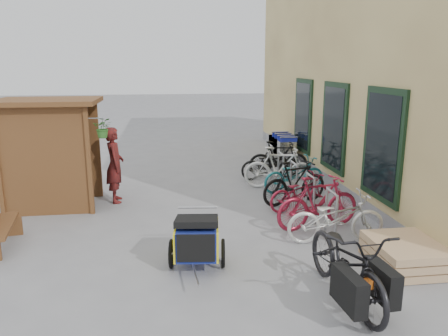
{
  "coord_description": "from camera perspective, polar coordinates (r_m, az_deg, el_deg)",
  "views": [
    {
      "loc": [
        -0.69,
        -7.34,
        3.13
      ],
      "look_at": [
        0.5,
        1.5,
        1.0
      ],
      "focal_mm": 35.0,
      "sensor_mm": 36.0,
      "label": 1
    }
  ],
  "objects": [
    {
      "name": "bike_7",
      "position": [
        12.5,
        7.12,
        1.22
      ],
      "size": [
        1.72,
        0.6,
        1.02
      ],
      "primitive_type": "imported",
      "rotation": [
        0.0,
        0.0,
        1.5
      ],
      "color": "black",
      "rests_on": "ground"
    },
    {
      "name": "bike_2",
      "position": [
        9.69,
        9.91,
        -3.12
      ],
      "size": [
        1.62,
        0.97,
        0.8
      ],
      "primitive_type": "imported",
      "rotation": [
        0.0,
        0.0,
        1.88
      ],
      "color": "maroon",
      "rests_on": "ground"
    },
    {
      "name": "cargo_bike",
      "position": [
        6.19,
        15.85,
        -11.8
      ],
      "size": [
        0.89,
        2.14,
        1.1
      ],
      "rotation": [
        0.0,
        0.0,
        0.08
      ],
      "color": "black",
      "rests_on": "ground"
    },
    {
      "name": "bike_0",
      "position": [
        8.07,
        14.41,
        -6.31
      ],
      "size": [
        1.78,
        0.68,
        0.93
      ],
      "primitive_type": "imported",
      "rotation": [
        0.0,
        0.0,
        1.53
      ],
      "color": "silver",
      "rests_on": "ground"
    },
    {
      "name": "pallet_stack",
      "position": [
        7.58,
        22.61,
        -10.33
      ],
      "size": [
        1.0,
        1.2,
        0.4
      ],
      "color": "tan",
      "rests_on": "ground"
    },
    {
      "name": "person_kiosk",
      "position": [
        10.32,
        -14.09,
        0.39
      ],
      "size": [
        0.49,
        0.68,
        1.75
      ],
      "primitive_type": "imported",
      "rotation": [
        0.0,
        0.0,
        1.69
      ],
      "color": "maroon",
      "rests_on": "ground"
    },
    {
      "name": "bike_6",
      "position": [
        12.15,
        6.02,
        0.55
      ],
      "size": [
        1.71,
        0.74,
        0.87
      ],
      "primitive_type": "imported",
      "rotation": [
        0.0,
        0.0,
        1.67
      ],
      "color": "black",
      "rests_on": "ground"
    },
    {
      "name": "kiosk",
      "position": [
        10.26,
        -22.22,
        3.59
      ],
      "size": [
        2.49,
        1.65,
        2.4
      ],
      "color": "brown",
      "rests_on": "ground"
    },
    {
      "name": "bike_rack",
      "position": [
        10.52,
        9.1,
        -1.13
      ],
      "size": [
        0.05,
        5.35,
        0.86
      ],
      "color": "#A5A8AD",
      "rests_on": "ground"
    },
    {
      "name": "child_trailer",
      "position": [
        6.93,
        -3.56,
        -9.05
      ],
      "size": [
        0.92,
        1.51,
        0.87
      ],
      "rotation": [
        0.0,
        0.0,
        -0.11
      ],
      "color": "#1C319B",
      "rests_on": "ground"
    },
    {
      "name": "bike_4",
      "position": [
        11.04,
        9.15,
        -0.83
      ],
      "size": [
        1.77,
        0.99,
        0.88
      ],
      "primitive_type": "imported",
      "rotation": [
        0.0,
        0.0,
        1.82
      ],
      "color": "teal",
      "rests_on": "ground"
    },
    {
      "name": "bike_1",
      "position": [
        8.63,
        12.21,
        -4.41
      ],
      "size": [
        1.82,
        0.84,
        1.06
      ],
      "primitive_type": "imported",
      "rotation": [
        0.0,
        0.0,
        1.77
      ],
      "color": "maroon",
      "rests_on": "ground"
    },
    {
      "name": "bike_5",
      "position": [
        11.22,
        7.3,
        0.01
      ],
      "size": [
        1.89,
        0.88,
        1.09
      ],
      "primitive_type": "imported",
      "rotation": [
        0.0,
        0.0,
        1.36
      ],
      "color": "silver",
      "rests_on": "ground"
    },
    {
      "name": "building",
      "position": [
        13.85,
        24.31,
        13.79
      ],
      "size": [
        6.07,
        13.0,
        7.0
      ],
      "color": "#E3CC82",
      "rests_on": "ground"
    },
    {
      "name": "shopping_carts",
      "position": [
        14.3,
        7.41,
        3.05
      ],
      "size": [
        0.56,
        1.87,
        1.0
      ],
      "color": "silver",
      "rests_on": "ground"
    },
    {
      "name": "bike_3",
      "position": [
        10.05,
        9.25,
        -1.87
      ],
      "size": [
        1.75,
        0.99,
        1.01
      ],
      "primitive_type": "imported",
      "rotation": [
        0.0,
        0.0,
        1.89
      ],
      "color": "black",
      "rests_on": "ground"
    },
    {
      "name": "ground",
      "position": [
        8.01,
        -2.14,
        -9.59
      ],
      "size": [
        80.0,
        80.0,
        0.0
      ],
      "primitive_type": "plane",
      "color": "gray"
    }
  ]
}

